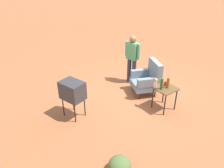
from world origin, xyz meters
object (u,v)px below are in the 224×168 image
at_px(bottle_wine_green, 162,84).
at_px(flower_vase, 156,82).
at_px(armchair, 148,79).
at_px(person_standing, 132,57).
at_px(side_table, 165,91).
at_px(soda_can_red, 165,84).
at_px(bottle_tall_amber, 168,83).
at_px(tv_on_stand, 72,91).

distance_m(bottle_wine_green, flower_vase, 0.18).
height_order(armchair, person_standing, person_standing).
bearing_deg(armchair, person_standing, 175.00).
bearing_deg(flower_vase, side_table, 46.20).
height_order(soda_can_red, bottle_tall_amber, bottle_tall_amber).
xyz_separation_m(side_table, flower_vase, (-0.20, -0.20, 0.25)).
height_order(person_standing, flower_vase, person_standing).
relative_size(armchair, person_standing, 0.65).
bearing_deg(bottle_tall_amber, soda_can_red, 160.27).
height_order(side_table, bottle_wine_green, bottle_wine_green).
xyz_separation_m(armchair, person_standing, (-0.86, 0.08, 0.44)).
xyz_separation_m(tv_on_stand, bottle_wine_green, (1.16, 2.03, 0.05)).
xyz_separation_m(side_table, tv_on_stand, (-1.19, -2.19, 0.21)).
xyz_separation_m(tv_on_stand, soda_can_red, (1.09, 2.27, -0.04)).
height_order(side_table, bottle_tall_amber, bottle_tall_amber).
xyz_separation_m(bottle_tall_amber, flower_vase, (-0.22, -0.24, -0.00)).
height_order(bottle_tall_amber, bottle_wine_green, bottle_wine_green).
xyz_separation_m(person_standing, bottle_tall_amber, (1.80, -0.28, -0.11)).
bearing_deg(tv_on_stand, soda_can_red, 64.29).
distance_m(tv_on_stand, flower_vase, 2.22).
distance_m(side_table, bottle_wine_green, 0.31).
height_order(soda_can_red, bottle_wine_green, bottle_wine_green).
height_order(side_table, tv_on_stand, tv_on_stand).
height_order(soda_can_red, flower_vase, flower_vase).
bearing_deg(person_standing, flower_vase, -18.27).
bearing_deg(soda_can_red, tv_on_stand, -115.71).
relative_size(person_standing, flower_vase, 6.19).
distance_m(armchair, person_standing, 0.97).
bearing_deg(bottle_tall_amber, bottle_wine_green, -104.27).
height_order(tv_on_stand, bottle_wine_green, tv_on_stand).
xyz_separation_m(side_table, soda_can_red, (-0.09, 0.08, 0.16)).
bearing_deg(bottle_wine_green, armchair, 155.82).
distance_m(side_table, flower_vase, 0.38).
height_order(armchair, tv_on_stand, armchair).
bearing_deg(armchair, tv_on_stand, -96.37).
distance_m(person_standing, bottle_wine_green, 1.82).
bearing_deg(bottle_tall_amber, flower_vase, -132.86).
distance_m(armchair, tv_on_stand, 2.46).
height_order(armchair, soda_can_red, armchair).
bearing_deg(flower_vase, tv_on_stand, -116.48).
height_order(tv_on_stand, flower_vase, tv_on_stand).
bearing_deg(tv_on_stand, side_table, 61.59).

